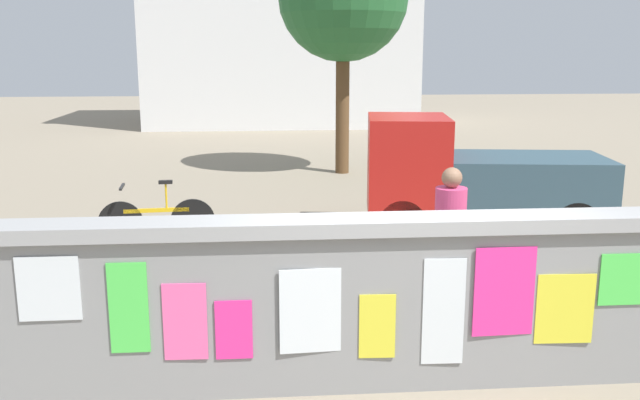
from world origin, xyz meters
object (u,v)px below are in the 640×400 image
bicycle_near (157,220)px  person_walking (450,225)px  motorcycle (176,264)px  auto_rickshaw_truck (472,179)px

bicycle_near → person_walking: 4.76m
motorcycle → bicycle_near: size_ratio=1.11×
bicycle_near → auto_rickshaw_truck: bearing=0.9°
auto_rickshaw_truck → person_walking: 3.34m
bicycle_near → person_walking: size_ratio=1.05×
motorcycle → bicycle_near: bicycle_near is taller
auto_rickshaw_truck → person_walking: size_ratio=2.33×
person_walking → auto_rickshaw_truck: bearing=69.2°
auto_rickshaw_truck → bicycle_near: 4.82m
bicycle_near → person_walking: bearing=-40.2°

